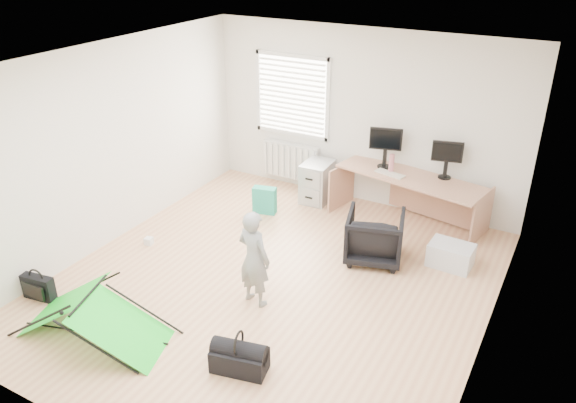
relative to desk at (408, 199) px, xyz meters
The scene contains 18 objects.
ground 2.56m from the desk, 111.56° to the right, with size 5.50×5.50×0.00m, color tan.
back_wall 1.41m from the desk, 157.12° to the left, with size 5.00×0.02×2.70m, color silver.
window 2.46m from the desk, behind, with size 1.20×0.06×1.20m, color silver.
radiator 2.16m from the desk, behind, with size 1.00×0.12×0.60m, color silver.
desk is the anchor object (origin of this frame).
filing_cabinet 1.49m from the desk, behind, with size 0.42×0.55×0.65m, color #AEB1B4.
monitor_left 0.76m from the desk, 162.67° to the left, with size 0.47×0.10×0.45m, color black.
monitor_right 0.75m from the desk, 22.15° to the left, with size 0.43×0.09×0.41m, color black.
keyboard 0.48m from the desk, 165.37° to the right, with size 0.44×0.15×0.02m, color beige.
thermos 0.59m from the desk, behind, with size 0.08×0.08×0.27m, color #B4656D.
office_chair 1.22m from the desk, 92.18° to the right, with size 0.72×0.74×0.67m, color black.
person 2.94m from the desk, 108.20° to the right, with size 0.43×0.28×1.18m, color gray.
kite 4.64m from the desk, 117.08° to the right, with size 1.67×0.74×0.52m, color #15E024, non-canonical shape.
storage_crate 1.28m from the desk, 45.36° to the right, with size 0.55×0.38×0.31m, color silver.
tote_bag 2.14m from the desk, 158.89° to the right, with size 0.35×0.15×0.42m, color #20977B.
laptop_bag 5.08m from the desk, 128.72° to the right, with size 0.41×0.12×0.30m, color black.
white_box 3.77m from the desk, 140.75° to the right, with size 0.10×0.10×0.10m, color silver.
duffel_bag 3.86m from the desk, 96.72° to the right, with size 0.55×0.28×0.24m, color black.
Camera 1 is at (2.97, -4.97, 3.96)m, focal length 35.00 mm.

